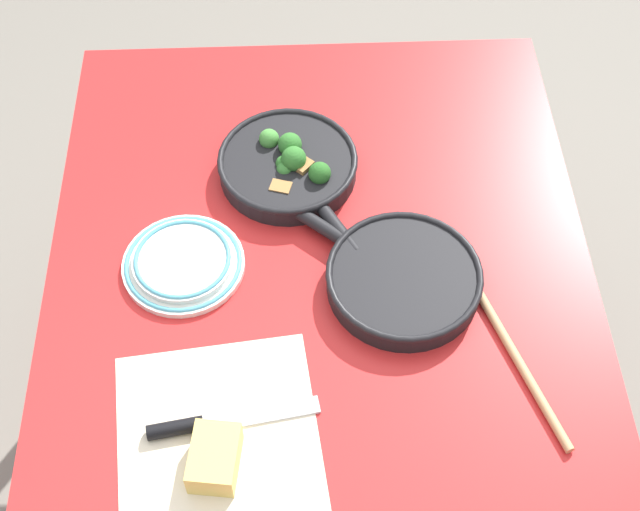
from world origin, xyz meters
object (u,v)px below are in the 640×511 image
Objects in this scene: skillet_broccoli at (290,165)px; skillet_eggs at (402,278)px; dinner_plate_stack at (183,262)px; wooden_spoon at (494,318)px; cheese_block at (215,458)px; grater_knife at (209,423)px.

skillet_eggs is at bearing 6.74° from skillet_broccoli.
skillet_eggs is 1.63× the size of dinner_plate_stack.
wooden_spoon is 3.76× the size of cheese_block.
grater_knife is at bearing 91.81° from wooden_spoon.
wooden_spoon is 0.53m from dinner_plate_stack.
cheese_block is 0.37m from dinner_plate_stack.
dinner_plate_stack reaches higher than grater_knife.
cheese_block is at bearing 99.19° from wooden_spoon.
skillet_broccoli reaches higher than skillet_eggs.
skillet_eggs is 0.37m from dinner_plate_stack.
cheese_block reaches higher than wooden_spoon.
skillet_eggs is 0.43m from cheese_block.
skillet_broccoli is 1.00× the size of skillet_eggs.
skillet_eggs reaches higher than grater_knife.
dinner_plate_stack is (0.30, 0.05, 0.00)m from grater_knife.
skillet_broccoli is 0.52m from grater_knife.
dinner_plate_stack is at bearing -71.39° from skillet_broccoli.
skillet_broccoli is 3.27× the size of cheese_block.
skillet_broccoli is at bearing -42.70° from dinner_plate_stack.
wooden_spoon is at bearing 10.97° from grater_knife.
skillet_broccoli is 1.63× the size of dinner_plate_stack.
dinner_plate_stack is (0.13, 0.51, 0.01)m from wooden_spoon.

